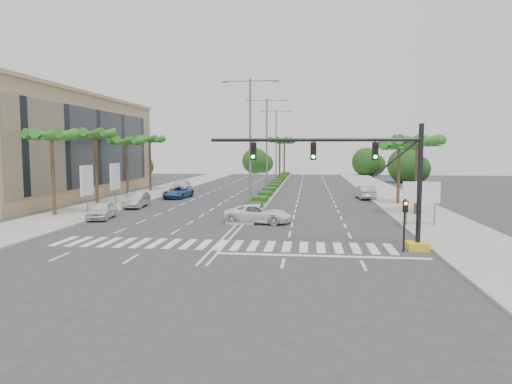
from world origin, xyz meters
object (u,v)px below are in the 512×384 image
(car_parked_b, at_px, (137,200))
(car_crossing, at_px, (258,214))
(car_parked_a, at_px, (102,210))
(car_parked_d, at_px, (181,187))
(car_right, at_px, (365,192))
(car_parked_c, at_px, (178,192))

(car_parked_b, relative_size, car_crossing, 0.88)
(car_parked_a, height_order, car_parked_d, car_parked_d)
(car_parked_a, relative_size, car_crossing, 0.81)
(car_parked_a, distance_m, car_parked_d, 23.49)
(car_parked_a, bearing_deg, car_parked_b, 82.31)
(car_right, bearing_deg, car_crossing, 56.18)
(car_crossing, bearing_deg, car_right, -21.76)
(car_crossing, xyz_separation_m, car_right, (10.47, 19.03, 0.08))
(car_crossing, bearing_deg, car_parked_c, 40.79)
(car_parked_d, bearing_deg, car_parked_c, -81.68)
(car_parked_c, bearing_deg, car_right, 10.92)
(car_parked_a, distance_m, car_crossing, 13.15)
(car_parked_c, xyz_separation_m, car_crossing, (11.54, -17.27, 0.02))
(car_crossing, bearing_deg, car_parked_d, 35.66)
(car_parked_c, bearing_deg, car_parked_a, -89.12)
(car_parked_b, height_order, car_parked_d, car_parked_d)
(car_parked_c, xyz_separation_m, car_right, (22.00, 1.76, 0.10))
(car_parked_d, relative_size, car_right, 1.15)
(car_right, bearing_deg, car_parked_a, 32.99)
(car_parked_a, height_order, car_parked_b, car_parked_b)
(car_parked_b, xyz_separation_m, car_crossing, (13.13, -8.23, -0.04))
(car_parked_b, distance_m, car_right, 25.95)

